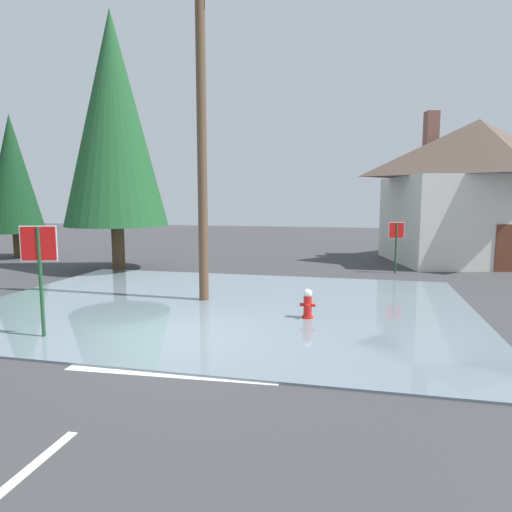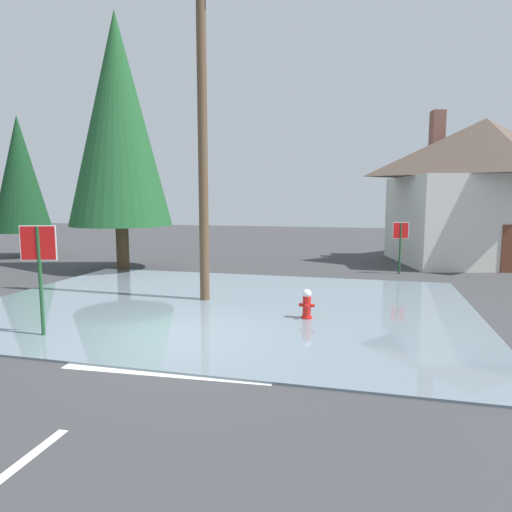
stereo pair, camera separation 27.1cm
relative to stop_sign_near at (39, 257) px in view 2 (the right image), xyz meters
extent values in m
cube|color=#38383A|center=(3.02, 0.73, -1.84)|extent=(80.00, 80.00, 0.10)
cube|color=slate|center=(2.90, 3.82, -1.77)|extent=(13.92, 10.28, 0.05)
cube|color=silver|center=(3.56, -1.32, -1.79)|extent=(3.91, 0.48, 0.01)
cylinder|color=#1E4C28|center=(0.00, 0.00, -0.56)|extent=(0.08, 0.08, 2.47)
cube|color=white|center=(0.00, 0.00, 0.32)|extent=(0.74, 0.27, 0.77)
cube|color=red|center=(0.00, 0.00, 0.32)|extent=(0.70, 0.26, 0.73)
cylinder|color=red|center=(5.50, 2.88, -1.75)|extent=(0.29, 0.29, 0.10)
cylinder|color=red|center=(5.50, 2.88, -1.44)|extent=(0.21, 0.21, 0.52)
sphere|color=white|center=(5.50, 2.88, -1.11)|extent=(0.23, 0.23, 0.23)
cylinder|color=red|center=(5.35, 2.88, -1.41)|extent=(0.10, 0.09, 0.09)
cylinder|color=red|center=(5.66, 2.88, -1.41)|extent=(0.10, 0.09, 0.09)
cylinder|color=red|center=(5.50, 2.73, -1.41)|extent=(0.10, 0.10, 0.10)
cylinder|color=brown|center=(2.22, 4.28, 3.14)|extent=(0.28, 0.28, 9.87)
cylinder|color=#1E4C28|center=(8.19, 10.95, -0.75)|extent=(0.08, 0.08, 2.09)
cube|color=white|center=(8.19, 10.95, -0.01)|extent=(0.63, 0.24, 0.66)
cube|color=red|center=(8.19, 10.95, -0.01)|extent=(0.60, 0.24, 0.62)
cube|color=beige|center=(12.04, 15.24, 0.25)|extent=(8.62, 7.51, 4.10)
pyramid|color=brown|center=(12.04, 15.24, 3.63)|extent=(9.31, 8.11, 2.66)
cube|color=brown|center=(9.99, 15.82, 4.30)|extent=(0.73, 0.73, 2.40)
cylinder|color=#4C3823|center=(-3.33, 9.08, -0.83)|extent=(0.53, 0.53, 1.92)
cone|color=#1E5128|center=(-3.33, 9.08, 4.51)|extent=(4.27, 4.27, 8.76)
cylinder|color=#4C3823|center=(-10.73, 11.79, -1.14)|extent=(0.37, 0.37, 1.32)
cone|color=#143D1E|center=(-10.73, 11.79, 2.52)|extent=(2.93, 2.93, 6.00)
camera|label=1|loc=(6.78, -8.48, 1.29)|focal=32.03mm
camera|label=2|loc=(7.04, -8.42, 1.29)|focal=32.03mm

